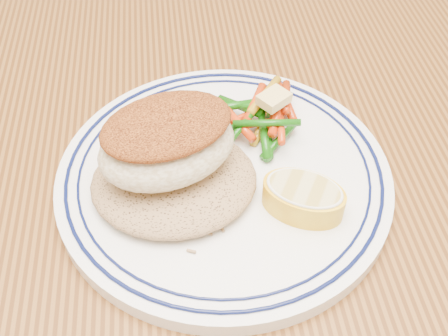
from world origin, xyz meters
The scene contains 7 objects.
dining_table centered at (0.00, 0.00, 0.65)m, with size 1.50×0.90×0.75m.
plate centered at (0.04, -0.01, 0.76)m, with size 0.28×0.28×0.02m.
rice_pilaf centered at (0.00, -0.03, 0.78)m, with size 0.13×0.12×0.03m, color #937149.
fish_fillet centered at (0.00, -0.02, 0.81)m, with size 0.13×0.11×0.05m.
vegetable_pile centered at (0.08, 0.04, 0.78)m, with size 0.09×0.10×0.03m.
butter_pat centered at (0.09, 0.04, 0.80)m, with size 0.03×0.02×0.01m, color #E7C871.
lemon_wedge centered at (0.10, -0.06, 0.78)m, with size 0.08×0.08×0.03m.
Camera 1 is at (0.00, -0.33, 1.11)m, focal length 45.00 mm.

